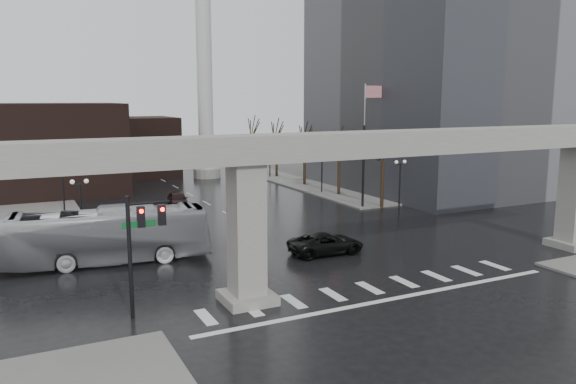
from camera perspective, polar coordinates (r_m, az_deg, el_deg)
name	(u,v)px	position (r m, az deg, el deg)	size (l,w,h in m)	color
ground	(360,283)	(33.06, 7.30, -9.13)	(160.00, 160.00, 0.00)	black
sidewalk_ne	(373,177)	(76.46, 8.60, 1.52)	(28.00, 36.00, 0.15)	slate
elevated_guideway	(381,163)	(32.28, 9.43, 2.90)	(48.00, 2.60, 8.70)	gray
office_tower	(442,6)	(69.91, 15.39, 17.78)	(22.00, 26.00, 42.00)	#5E5E63
building_far_left	(46,149)	(68.31, -23.41, 4.07)	(16.00, 14.00, 10.00)	black
building_far_mid	(137,147)	(79.79, -15.13, 4.47)	(10.00, 10.00, 8.00)	black
smokestack	(205,77)	(75.79, -8.46, 11.52)	(3.60, 3.60, 30.00)	beige
signal_mast_arm	(329,150)	(52.27, 4.23, 4.31)	(12.12, 0.43, 8.00)	black
signal_left_pole	(141,235)	(27.77, -14.74, -4.24)	(2.30, 0.30, 6.00)	black
flagpole_assembly	(367,128)	(58.22, 8.01, 6.45)	(2.06, 0.12, 12.00)	silver
lamp_right_0	(400,178)	(51.11, 11.30, 1.38)	(1.22, 0.32, 5.11)	black
lamp_right_1	(322,163)	(62.67, 3.47, 3.01)	(1.22, 0.32, 5.11)	black
lamp_right_2	(270,152)	(75.07, -1.86, 4.09)	(1.22, 0.32, 5.11)	black
lamp_left_0	(81,203)	(40.80, -20.32, -1.05)	(1.22, 0.32, 5.11)	black
lamp_left_1	(62,177)	(54.60, -21.94, 1.38)	(1.22, 0.32, 5.11)	black
lamp_left_2	(51,162)	(68.47, -22.91, 2.83)	(1.22, 0.32, 5.11)	black
tree_right_0	(383,179)	(54.99, 9.58, 1.27)	(1.09, 1.58, 7.50)	black
tree_right_1	(339,170)	(61.58, 5.22, 2.29)	(1.09, 1.61, 7.67)	black
tree_right_2	(305,162)	(68.46, 1.71, 3.10)	(1.10, 1.63, 7.85)	black
tree_right_3	(277,155)	(75.56, -1.15, 3.75)	(1.11, 1.66, 8.02)	black
tree_right_4	(254,150)	(82.83, -3.52, 4.28)	(1.12, 1.69, 8.19)	black
pickup_truck	(326,243)	(38.57, 3.90, -5.23)	(2.41, 5.23, 1.45)	black
city_bus	(107,236)	(37.98, -17.87, -4.23)	(3.04, 12.98, 3.61)	silver
far_car	(178,199)	(55.98, -11.12, -0.73)	(1.79, 4.46, 1.52)	black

